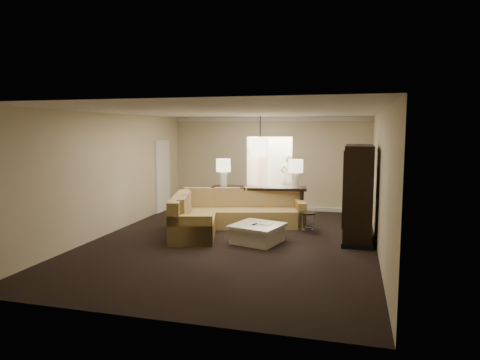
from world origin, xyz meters
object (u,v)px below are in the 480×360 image
(coffee_table, at_px, (258,233))
(armoire, at_px, (357,196))
(console_table, at_px, (259,201))
(drink_table, at_px, (308,218))
(person, at_px, (289,175))
(sectional_sofa, at_px, (226,214))

(coffee_table, relative_size, armoire, 0.59)
(console_table, height_order, drink_table, console_table)
(drink_table, bearing_deg, coffee_table, -128.56)
(coffee_table, relative_size, drink_table, 2.53)
(armoire, xyz_separation_m, person, (-2.17, 4.57, -0.10))
(console_table, bearing_deg, drink_table, -39.13)
(sectional_sofa, xyz_separation_m, console_table, (0.60, 0.98, 0.18))
(console_table, xyz_separation_m, person, (0.29, 3.27, 0.35))
(sectional_sofa, xyz_separation_m, person, (0.89, 4.26, 0.53))
(coffee_table, bearing_deg, console_table, 101.58)
(sectional_sofa, relative_size, console_table, 1.33)
(sectional_sofa, xyz_separation_m, armoire, (3.06, -0.32, 0.63))
(sectional_sofa, bearing_deg, armoire, -21.28)
(sectional_sofa, xyz_separation_m, coffee_table, (1.00, -1.00, -0.17))
(drink_table, height_order, person, person)
(person, bearing_deg, coffee_table, 98.92)
(sectional_sofa, relative_size, armoire, 1.58)
(coffee_table, distance_m, console_table, 2.05)
(console_table, relative_size, armoire, 1.19)
(sectional_sofa, bearing_deg, console_table, 43.35)
(coffee_table, height_order, drink_table, drink_table)
(sectional_sofa, relative_size, coffee_table, 2.69)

